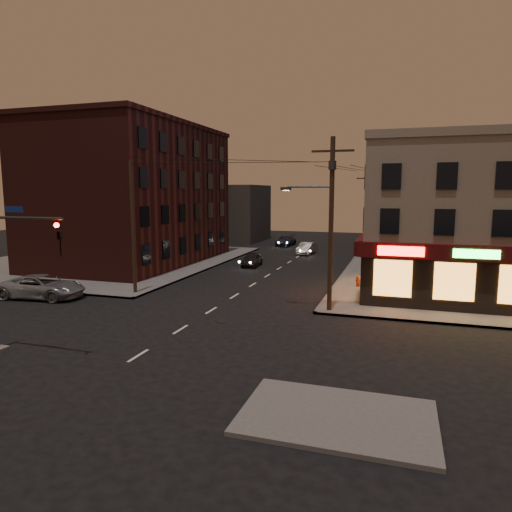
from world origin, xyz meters
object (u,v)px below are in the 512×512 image
at_px(suv_cross, 42,287).
at_px(sedan_near, 252,260).
at_px(sedan_mid, 307,248).
at_px(sedan_far, 286,241).
at_px(fire_hydrant, 358,280).

distance_m(suv_cross, sedan_near, 19.22).
height_order(sedan_near, sedan_mid, sedan_mid).
bearing_deg(sedan_near, sedan_far, 89.41).
bearing_deg(sedan_far, suv_cross, -100.30).
height_order(sedan_mid, sedan_far, sedan_far).
xyz_separation_m(suv_cross, sedan_near, (9.24, 16.85, -0.15)).
height_order(suv_cross, sedan_near, suv_cross).
distance_m(suv_cross, sedan_mid, 29.60).
height_order(suv_cross, sedan_far, suv_cross).
height_order(sedan_far, fire_hydrant, sedan_far).
bearing_deg(sedan_far, fire_hydrant, -61.60).
bearing_deg(sedan_far, sedan_mid, -56.83).
bearing_deg(fire_hydrant, sedan_mid, 112.95).
bearing_deg(sedan_mid, sedan_far, 126.14).
distance_m(sedan_mid, sedan_far, 8.60).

